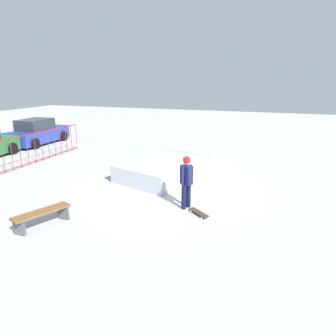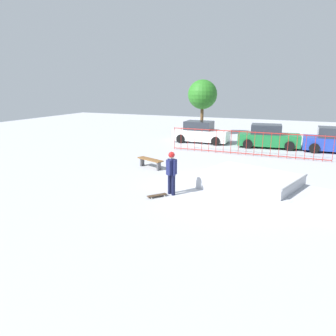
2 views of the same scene
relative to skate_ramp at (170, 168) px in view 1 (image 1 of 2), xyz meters
The scene contains 7 objects.
ground_plane 1.84m from the skate_ramp, 169.06° to the right, with size 60.00×60.00×0.00m, color #A8AAB2.
skate_ramp is the anchor object (origin of this frame).
skater 3.68m from the skate_ramp, 152.86° to the right, with size 0.40×0.44×1.73m.
skateboard 4.22m from the skate_ramp, 148.91° to the right, with size 0.66×0.75×0.09m.
perimeter_fence 7.19m from the skate_ramp, 104.33° to the left, with size 9.62×0.06×1.50m.
park_bench 6.12m from the skate_ramp, 163.00° to the left, with size 1.63×0.97×0.48m.
parked_car_blue 10.70m from the skate_ramp, 71.36° to the left, with size 4.13×1.99×1.60m.
Camera 1 is at (-10.38, -3.87, 4.04)m, focal length 33.05 mm.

